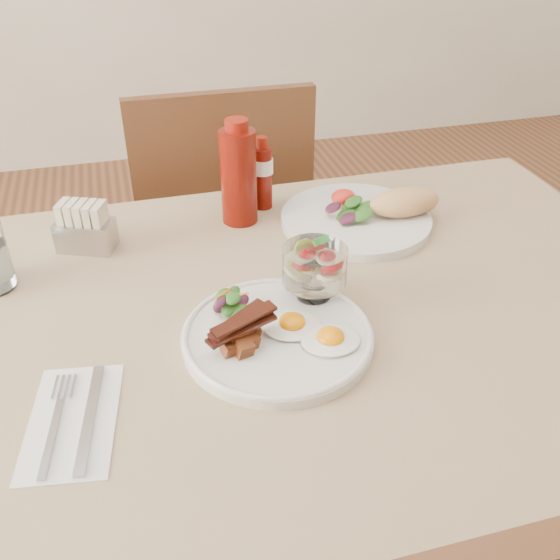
{
  "coord_description": "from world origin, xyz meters",
  "views": [
    {
      "loc": [
        -0.22,
        -0.76,
        1.34
      ],
      "look_at": [
        -0.02,
        -0.02,
        0.82
      ],
      "focal_mm": 40.0,
      "sensor_mm": 36.0,
      "label": 1
    }
  ],
  "objects_px": {
    "hot_sauce_bottle": "(263,174)",
    "fruit_cup": "(314,266)",
    "main_plate": "(278,337)",
    "second_plate": "(367,214)",
    "chair_far": "(220,232)",
    "table": "(290,351)",
    "sugar_caddy": "(85,229)",
    "ketchup_bottle": "(239,175)"
  },
  "relations": [
    {
      "from": "chair_far",
      "to": "main_plate",
      "type": "relative_size",
      "value": 3.32
    },
    {
      "from": "table",
      "to": "fruit_cup",
      "type": "xyz_separation_m",
      "value": [
        0.04,
        0.0,
        0.16
      ]
    },
    {
      "from": "main_plate",
      "to": "ketchup_bottle",
      "type": "bearing_deg",
      "value": 86.11
    },
    {
      "from": "chair_far",
      "to": "table",
      "type": "bearing_deg",
      "value": -90.0
    },
    {
      "from": "second_plate",
      "to": "ketchup_bottle",
      "type": "distance_m",
      "value": 0.26
    },
    {
      "from": "main_plate",
      "to": "ketchup_bottle",
      "type": "xyz_separation_m",
      "value": [
        0.03,
        0.38,
        0.09
      ]
    },
    {
      "from": "table",
      "to": "fruit_cup",
      "type": "relative_size",
      "value": 13.15
    },
    {
      "from": "fruit_cup",
      "to": "hot_sauce_bottle",
      "type": "bearing_deg",
      "value": 89.39
    },
    {
      "from": "sugar_caddy",
      "to": "hot_sauce_bottle",
      "type": "bearing_deg",
      "value": 35.48
    },
    {
      "from": "chair_far",
      "to": "ketchup_bottle",
      "type": "distance_m",
      "value": 0.48
    },
    {
      "from": "chair_far",
      "to": "sugar_caddy",
      "type": "distance_m",
      "value": 0.56
    },
    {
      "from": "main_plate",
      "to": "ketchup_bottle",
      "type": "relative_size",
      "value": 1.38
    },
    {
      "from": "ketchup_bottle",
      "to": "sugar_caddy",
      "type": "relative_size",
      "value": 1.79
    },
    {
      "from": "chair_far",
      "to": "fruit_cup",
      "type": "height_order",
      "value": "chair_far"
    },
    {
      "from": "chair_far",
      "to": "second_plate",
      "type": "xyz_separation_m",
      "value": [
        0.22,
        -0.44,
        0.25
      ]
    },
    {
      "from": "table",
      "to": "chair_far",
      "type": "xyz_separation_m",
      "value": [
        0.0,
        0.66,
        -0.14
      ]
    },
    {
      "from": "second_plate",
      "to": "hot_sauce_bottle",
      "type": "bearing_deg",
      "value": 146.03
    },
    {
      "from": "hot_sauce_bottle",
      "to": "sugar_caddy",
      "type": "xyz_separation_m",
      "value": [
        -0.35,
        -0.08,
        -0.03
      ]
    },
    {
      "from": "main_plate",
      "to": "sugar_caddy",
      "type": "relative_size",
      "value": 2.47
    },
    {
      "from": "table",
      "to": "hot_sauce_bottle",
      "type": "height_order",
      "value": "hot_sauce_bottle"
    },
    {
      "from": "hot_sauce_bottle",
      "to": "main_plate",
      "type": "bearing_deg",
      "value": -101.06
    },
    {
      "from": "second_plate",
      "to": "hot_sauce_bottle",
      "type": "height_order",
      "value": "hot_sauce_bottle"
    },
    {
      "from": "chair_far",
      "to": "fruit_cup",
      "type": "bearing_deg",
      "value": -86.75
    },
    {
      "from": "table",
      "to": "chair_far",
      "type": "relative_size",
      "value": 1.43
    },
    {
      "from": "hot_sauce_bottle",
      "to": "fruit_cup",
      "type": "bearing_deg",
      "value": -90.61
    },
    {
      "from": "main_plate",
      "to": "hot_sauce_bottle",
      "type": "relative_size",
      "value": 1.89
    },
    {
      "from": "chair_far",
      "to": "main_plate",
      "type": "height_order",
      "value": "chair_far"
    },
    {
      "from": "main_plate",
      "to": "fruit_cup",
      "type": "relative_size",
      "value": 2.77
    },
    {
      "from": "hot_sauce_bottle",
      "to": "chair_far",
      "type": "bearing_deg",
      "value": 97.44
    },
    {
      "from": "table",
      "to": "main_plate",
      "type": "xyz_separation_m",
      "value": [
        -0.04,
        -0.08,
        0.1
      ]
    },
    {
      "from": "main_plate",
      "to": "hot_sauce_bottle",
      "type": "distance_m",
      "value": 0.44
    },
    {
      "from": "main_plate",
      "to": "second_plate",
      "type": "height_order",
      "value": "second_plate"
    },
    {
      "from": "fruit_cup",
      "to": "ketchup_bottle",
      "type": "bearing_deg",
      "value": 99.97
    },
    {
      "from": "table",
      "to": "chair_far",
      "type": "bearing_deg",
      "value": 90.0
    },
    {
      "from": "main_plate",
      "to": "hot_sauce_bottle",
      "type": "xyz_separation_m",
      "value": [
        0.08,
        0.42,
        0.06
      ]
    },
    {
      "from": "ketchup_bottle",
      "to": "sugar_caddy",
      "type": "height_order",
      "value": "ketchup_bottle"
    },
    {
      "from": "sugar_caddy",
      "to": "table",
      "type": "bearing_deg",
      "value": -18.68
    },
    {
      "from": "main_plate",
      "to": "sugar_caddy",
      "type": "xyz_separation_m",
      "value": [
        -0.26,
        0.35,
        0.03
      ]
    },
    {
      "from": "fruit_cup",
      "to": "second_plate",
      "type": "distance_m",
      "value": 0.3
    },
    {
      "from": "table",
      "to": "second_plate",
      "type": "distance_m",
      "value": 0.33
    },
    {
      "from": "main_plate",
      "to": "table",
      "type": "bearing_deg",
      "value": 61.23
    },
    {
      "from": "fruit_cup",
      "to": "sugar_caddy",
      "type": "relative_size",
      "value": 0.89
    }
  ]
}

